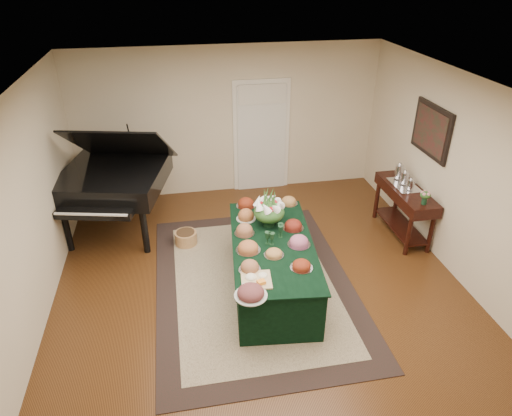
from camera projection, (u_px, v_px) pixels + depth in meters
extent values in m
plane|color=black|center=(260.00, 284.00, 6.31)|extent=(6.00, 6.00, 0.00)
cube|color=black|center=(254.00, 283.00, 6.33)|extent=(2.66, 3.72, 0.01)
cube|color=#BBAD8C|center=(254.00, 283.00, 6.33)|extent=(2.13, 3.19, 0.01)
cube|color=white|center=(261.00, 136.00, 8.45)|extent=(1.05, 0.04, 2.10)
cube|color=silver|center=(261.00, 139.00, 8.46)|extent=(0.90, 0.06, 2.00)
cube|color=black|center=(272.00, 266.00, 6.10)|extent=(1.21, 2.25, 0.71)
cube|color=black|center=(273.00, 243.00, 5.92)|extent=(1.28, 2.32, 0.02)
cylinder|color=silver|center=(248.00, 250.00, 5.76)|extent=(0.31, 0.31, 0.01)
ellipsoid|color=#B96736|center=(248.00, 247.00, 5.74)|extent=(0.26, 0.26, 0.09)
cylinder|color=silver|center=(299.00, 244.00, 5.87)|extent=(0.30, 0.30, 0.01)
ellipsoid|color=#B95C80|center=(299.00, 241.00, 5.85)|extent=(0.25, 0.25, 0.09)
cylinder|color=#AEB8AE|center=(251.00, 295.00, 5.00)|extent=(0.37, 0.37, 0.01)
ellipsoid|color=brown|center=(251.00, 292.00, 4.97)|extent=(0.30, 0.30, 0.09)
cylinder|color=silver|center=(250.00, 270.00, 5.40)|extent=(0.27, 0.27, 0.01)
ellipsoid|color=#A66642|center=(250.00, 266.00, 5.38)|extent=(0.22, 0.22, 0.09)
cylinder|color=silver|center=(289.00, 203.00, 6.84)|extent=(0.27, 0.27, 0.01)
ellipsoid|color=#BB8143|center=(289.00, 201.00, 6.82)|extent=(0.22, 0.22, 0.08)
cylinder|color=silver|center=(246.00, 206.00, 6.77)|extent=(0.29, 0.29, 0.01)
ellipsoid|color=maroon|center=(246.00, 203.00, 6.75)|extent=(0.24, 0.24, 0.09)
cylinder|color=silver|center=(301.00, 268.00, 5.44)|extent=(0.27, 0.27, 0.01)
ellipsoid|color=maroon|center=(302.00, 265.00, 5.42)|extent=(0.22, 0.22, 0.07)
cylinder|color=silver|center=(274.00, 255.00, 5.67)|extent=(0.25, 0.25, 0.01)
ellipsoid|color=#BB8143|center=(274.00, 253.00, 5.65)|extent=(0.21, 0.21, 0.05)
cylinder|color=silver|center=(245.00, 233.00, 6.10)|extent=(0.27, 0.27, 0.01)
ellipsoid|color=#A66642|center=(244.00, 230.00, 6.08)|extent=(0.22, 0.22, 0.10)
cylinder|color=silver|center=(266.00, 208.00, 6.72)|extent=(0.27, 0.27, 0.01)
ellipsoid|color=maroon|center=(266.00, 205.00, 6.70)|extent=(0.22, 0.22, 0.08)
cylinder|color=#AEB8AE|center=(246.00, 219.00, 6.44)|extent=(0.27, 0.27, 0.01)
ellipsoid|color=#B96736|center=(246.00, 215.00, 6.41)|extent=(0.23, 0.23, 0.11)
cylinder|color=silver|center=(293.00, 228.00, 6.22)|extent=(0.29, 0.29, 0.01)
ellipsoid|color=maroon|center=(293.00, 225.00, 6.20)|extent=(0.24, 0.24, 0.09)
cube|color=tan|center=(256.00, 280.00, 5.22)|extent=(0.38, 0.38, 0.02)
ellipsoid|color=beige|center=(251.00, 275.00, 5.23)|extent=(0.14, 0.14, 0.08)
ellipsoid|color=beige|center=(263.00, 273.00, 5.26)|extent=(0.12, 0.12, 0.07)
cube|color=orange|center=(261.00, 282.00, 5.14)|extent=(0.10, 0.09, 0.05)
cylinder|color=#14321C|center=(269.00, 220.00, 6.27)|extent=(0.17, 0.17, 0.17)
ellipsoid|color=#305F26|center=(269.00, 212.00, 6.21)|extent=(0.42, 0.42, 0.28)
cylinder|color=black|center=(67.00, 229.00, 6.88)|extent=(0.10, 0.10, 0.76)
cylinder|color=black|center=(145.00, 230.00, 6.83)|extent=(0.10, 0.10, 0.76)
cylinder|color=black|center=(131.00, 189.00, 8.04)|extent=(0.10, 0.10, 0.76)
cube|color=black|center=(114.00, 178.00, 7.16)|extent=(1.85, 1.93, 0.33)
cube|color=black|center=(94.00, 214.00, 6.41)|extent=(1.11, 0.46, 0.10)
cube|color=black|center=(121.00, 144.00, 7.03)|extent=(1.69, 1.48, 0.84)
cylinder|color=#9F6E40|center=(186.00, 238.00, 7.14)|extent=(0.34, 0.34, 0.21)
cylinder|color=black|center=(408.00, 236.00, 6.79)|extent=(0.07, 0.07, 0.64)
cylinder|color=black|center=(431.00, 234.00, 6.85)|extent=(0.07, 0.07, 0.64)
cylinder|color=black|center=(377.00, 201.00, 7.78)|extent=(0.07, 0.07, 0.64)
cylinder|color=black|center=(396.00, 199.00, 7.84)|extent=(0.07, 0.07, 0.64)
cube|color=black|center=(406.00, 194.00, 7.11)|extent=(0.45, 1.36, 0.18)
cube|color=black|center=(400.00, 225.00, 7.40)|extent=(0.38, 1.19, 0.03)
cube|color=silver|center=(404.00, 185.00, 7.15)|extent=(0.34, 0.58, 0.02)
cylinder|color=#14321C|center=(424.00, 201.00, 6.60)|extent=(0.07, 0.07, 0.11)
ellipsoid|color=pink|center=(426.00, 194.00, 6.55)|extent=(0.17, 0.17, 0.11)
cube|color=black|center=(432.00, 130.00, 6.65)|extent=(0.04, 0.95, 0.75)
cube|color=#52151B|center=(430.00, 131.00, 6.65)|extent=(0.01, 0.82, 0.62)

